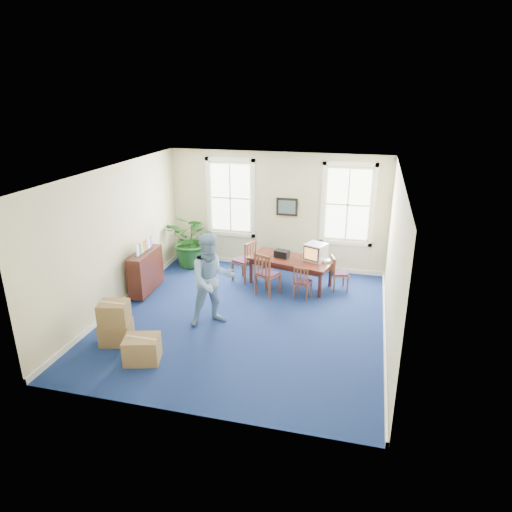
% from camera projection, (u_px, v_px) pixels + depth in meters
% --- Properties ---
extents(floor, '(6.50, 6.50, 0.00)m').
position_uv_depth(floor, '(245.00, 318.00, 10.03)').
color(floor, navy).
rests_on(floor, ground).
extents(ceiling, '(6.50, 6.50, 0.00)m').
position_uv_depth(ceiling, '(243.00, 172.00, 8.92)').
color(ceiling, white).
rests_on(ceiling, ground).
extents(wall_back, '(6.50, 0.00, 6.50)m').
position_uv_depth(wall_back, '(276.00, 211.00, 12.43)').
color(wall_back, beige).
rests_on(wall_back, ground).
extents(wall_front, '(6.50, 0.00, 6.50)m').
position_uv_depth(wall_front, '(183.00, 322.00, 6.52)').
color(wall_front, beige).
rests_on(wall_front, ground).
extents(wall_left, '(0.00, 6.50, 6.50)m').
position_uv_depth(wall_left, '(115.00, 238.00, 10.17)').
color(wall_left, beige).
rests_on(wall_left, ground).
extents(wall_right, '(0.00, 6.50, 6.50)m').
position_uv_depth(wall_right, '(394.00, 262.00, 8.78)').
color(wall_right, beige).
rests_on(wall_right, ground).
extents(baseboard_back, '(6.00, 0.04, 0.12)m').
position_uv_depth(baseboard_back, '(275.00, 264.00, 12.94)').
color(baseboard_back, white).
rests_on(baseboard_back, ground).
extents(baseboard_left, '(0.04, 6.50, 0.12)m').
position_uv_depth(baseboard_left, '(123.00, 301.00, 10.70)').
color(baseboard_left, white).
rests_on(baseboard_left, ground).
extents(baseboard_right, '(0.04, 6.50, 0.12)m').
position_uv_depth(baseboard_right, '(385.00, 332.00, 9.32)').
color(baseboard_right, white).
rests_on(baseboard_right, ground).
extents(window_left, '(1.40, 0.12, 2.20)m').
position_uv_depth(window_left, '(230.00, 198.00, 12.61)').
color(window_left, white).
rests_on(window_left, ground).
extents(window_right, '(1.40, 0.12, 2.20)m').
position_uv_depth(window_right, '(348.00, 205.00, 11.87)').
color(window_right, white).
rests_on(window_right, ground).
extents(wall_picture, '(0.58, 0.06, 0.48)m').
position_uv_depth(wall_picture, '(287.00, 207.00, 12.27)').
color(wall_picture, black).
rests_on(wall_picture, ground).
extents(conference_table, '(2.25, 1.43, 0.71)m').
position_uv_depth(conference_table, '(290.00, 272.00, 11.63)').
color(conference_table, '#431911').
rests_on(conference_table, ground).
extents(crt_tv, '(0.63, 0.66, 0.43)m').
position_uv_depth(crt_tv, '(316.00, 252.00, 11.33)').
color(crt_tv, '#B7B7BC').
rests_on(crt_tv, conference_table).
extents(game_console, '(0.23, 0.25, 0.05)m').
position_uv_depth(game_console, '(327.00, 261.00, 11.29)').
color(game_console, white).
rests_on(game_console, conference_table).
extents(equipment_bag, '(0.41, 0.32, 0.18)m').
position_uv_depth(equipment_bag, '(282.00, 254.00, 11.58)').
color(equipment_bag, black).
rests_on(equipment_bag, conference_table).
extents(chair_near_left, '(0.64, 0.64, 1.08)m').
position_uv_depth(chair_near_left, '(268.00, 274.00, 11.02)').
color(chair_near_left, brown).
rests_on(chair_near_left, ground).
extents(chair_near_right, '(0.44, 0.44, 0.84)m').
position_uv_depth(chair_near_right, '(303.00, 282.00, 10.86)').
color(chair_near_right, brown).
rests_on(chair_near_right, ground).
extents(chair_end_left, '(0.65, 0.65, 1.09)m').
position_uv_depth(chair_end_left, '(244.00, 260.00, 11.85)').
color(chair_end_left, brown).
rests_on(chair_end_left, ground).
extents(chair_end_right, '(0.51, 0.51, 0.88)m').
position_uv_depth(chair_end_right, '(339.00, 273.00, 11.32)').
color(chair_end_right, brown).
rests_on(chair_end_right, ground).
extents(man, '(1.24, 1.18, 2.01)m').
position_uv_depth(man, '(212.00, 280.00, 9.48)').
color(man, '#769BC4').
rests_on(man, ground).
extents(credenza, '(0.41, 1.28, 1.00)m').
position_uv_depth(credenza, '(146.00, 273.00, 11.16)').
color(credenza, '#431911').
rests_on(credenza, ground).
extents(brochure_rack, '(0.36, 0.69, 0.30)m').
position_uv_depth(brochure_rack, '(145.00, 248.00, 10.93)').
color(brochure_rack, '#99999E').
rests_on(brochure_rack, credenza).
extents(potted_plant, '(1.66, 1.54, 1.54)m').
position_uv_depth(potted_plant, '(193.00, 240.00, 12.70)').
color(potted_plant, '#184716').
rests_on(potted_plant, ground).
extents(cardboard_boxes, '(1.90, 1.90, 0.92)m').
position_uv_depth(cardboard_boxes, '(129.00, 321.00, 8.96)').
color(cardboard_boxes, olive).
rests_on(cardboard_boxes, ground).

